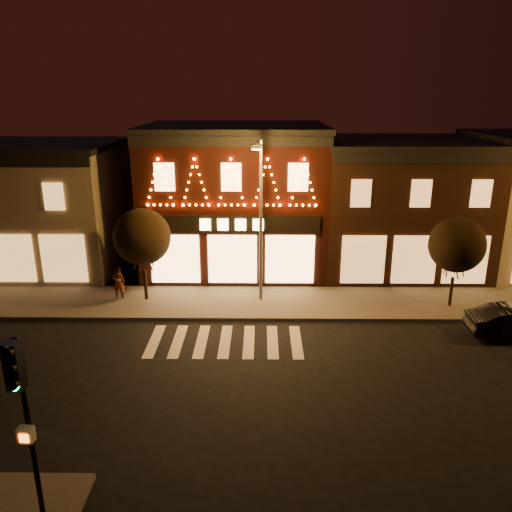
{
  "coord_description": "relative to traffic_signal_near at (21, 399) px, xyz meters",
  "views": [
    {
      "loc": [
        1.51,
        -15.35,
        10.09
      ],
      "look_at": [
        1.3,
        4.0,
        3.81
      ],
      "focal_mm": 35.77,
      "sensor_mm": 36.0,
      "label": 1
    }
  ],
  "objects": [
    {
      "name": "ground",
      "position": [
        3.79,
        5.68,
        -3.62
      ],
      "size": [
        120.0,
        120.0,
        0.0
      ],
      "primitive_type": "plane",
      "color": "black",
      "rests_on": "ground"
    },
    {
      "name": "sidewalk_far",
      "position": [
        5.79,
        13.68,
        -3.54
      ],
      "size": [
        44.0,
        4.0,
        0.15
      ],
      "primitive_type": "cube",
      "color": "#47423D",
      "rests_on": "ground"
    },
    {
      "name": "building_left",
      "position": [
        -9.21,
        19.67,
        0.05
      ],
      "size": [
        12.2,
        8.28,
        7.3
      ],
      "color": "#80745B",
      "rests_on": "ground"
    },
    {
      "name": "building_pulp",
      "position": [
        3.79,
        19.65,
        0.55
      ],
      "size": [
        10.2,
        8.34,
        8.3
      ],
      "color": "#33100B",
      "rests_on": "ground"
    },
    {
      "name": "building_right_a",
      "position": [
        13.29,
        19.67,
        0.15
      ],
      "size": [
        9.2,
        8.28,
        7.5
      ],
      "color": "#361C12",
      "rests_on": "ground"
    },
    {
      "name": "traffic_signal_near",
      "position": [
        0.0,
        0.0,
        0.0
      ],
      "size": [
        0.37,
        0.51,
        4.92
      ],
      "rotation": [
        0.0,
        0.0,
        -0.08
      ],
      "color": "black",
      "rests_on": "sidewalk_near"
    },
    {
      "name": "streetlamp_mid",
      "position": [
        5.24,
        13.74,
        1.12
      ],
      "size": [
        0.53,
        1.8,
        7.82
      ],
      "rotation": [
        0.0,
        0.0,
        0.12
      ],
      "color": "#59595E",
      "rests_on": "sidewalk_far"
    },
    {
      "name": "tree_left",
      "position": [
        -0.46,
        13.92,
        -0.24
      ],
      "size": [
        2.76,
        2.76,
        4.61
      ],
      "rotation": [
        0.0,
        0.0,
        -0.21
      ],
      "color": "black",
      "rests_on": "sidewalk_far"
    },
    {
      "name": "tree_right",
      "position": [
        14.48,
        13.31,
        -0.41
      ],
      "size": [
        2.61,
        2.61,
        4.37
      ],
      "rotation": [
        0.0,
        0.0,
        0.08
      ],
      "color": "black",
      "rests_on": "sidewalk_far"
    },
    {
      "name": "pedestrian",
      "position": [
        -1.84,
        14.03,
        -2.64
      ],
      "size": [
        0.67,
        0.51,
        1.65
      ],
      "primitive_type": "imported",
      "rotation": [
        0.0,
        0.0,
        3.36
      ],
      "color": "gray",
      "rests_on": "sidewalk_far"
    }
  ]
}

